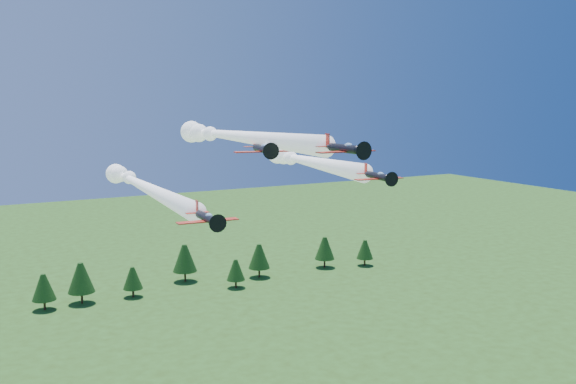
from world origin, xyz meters
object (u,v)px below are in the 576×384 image
plane_lead (233,136)px  plane_right (304,160)px  plane_left (141,185)px  plane_slot (262,149)px

plane_lead → plane_right: bearing=7.3°
plane_left → plane_right: bearing=-25.3°
plane_lead → plane_right: (13.09, 1.72, -4.36)m
plane_lead → plane_left: 19.12m
plane_left → plane_slot: plane_slot is taller
plane_left → plane_right: (23.15, -12.26, 3.94)m
plane_left → plane_lead: bearing=-51.7°
plane_right → plane_slot: bearing=-129.2°
plane_slot → plane_right: bearing=54.3°
plane_right → plane_slot: 20.12m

